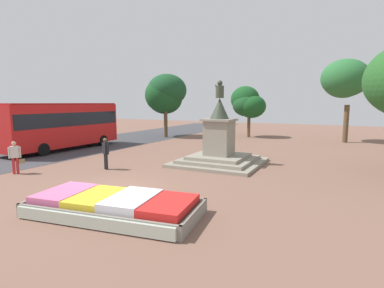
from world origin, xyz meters
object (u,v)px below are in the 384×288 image
at_px(flower_planter, 114,206).
at_px(pedestrian_with_handbag, 15,156).
at_px(statue_monument, 219,147).
at_px(city_bus, 62,123).
at_px(pedestrian_near_planter, 106,151).

bearing_deg(flower_planter, pedestrian_with_handbag, 165.32).
bearing_deg(flower_planter, statue_monument, 89.80).
bearing_deg(city_bus, pedestrian_near_planter, -26.01).
xyz_separation_m(pedestrian_with_handbag, pedestrian_near_planter, (3.44, 2.86, 0.06)).
bearing_deg(city_bus, pedestrian_with_handbag, -56.19).
bearing_deg(city_bus, statue_monument, 1.38).
bearing_deg(pedestrian_with_handbag, statue_monument, 39.87).
distance_m(flower_planter, statue_monument, 9.27).
height_order(flower_planter, pedestrian_near_planter, pedestrian_near_planter).
bearing_deg(pedestrian_with_handbag, pedestrian_near_planter, 39.73).
distance_m(city_bus, pedestrian_with_handbag, 8.18).
xyz_separation_m(statue_monument, pedestrian_with_handbag, (-8.43, -7.04, -0.06)).
relative_size(statue_monument, pedestrian_near_planter, 2.83).
relative_size(flower_planter, pedestrian_with_handbag, 3.50).
height_order(flower_planter, city_bus, city_bus).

